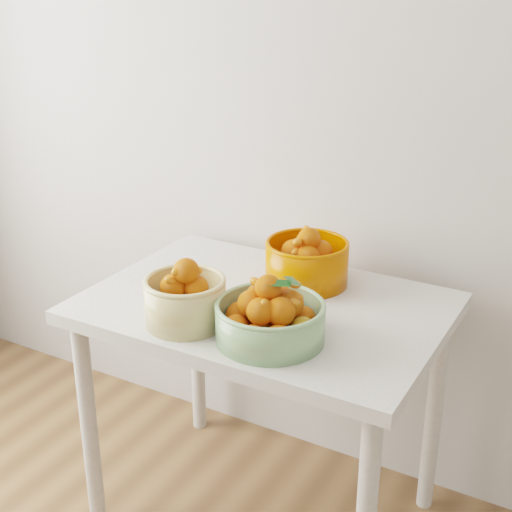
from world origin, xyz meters
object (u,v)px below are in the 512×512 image
(table, at_px, (265,332))
(bowl_green, at_px, (270,318))
(bowl_cream, at_px, (185,299))
(bowl_orange, at_px, (307,261))

(table, relative_size, bowl_green, 3.56)
(bowl_cream, bearing_deg, bowl_orange, 67.00)
(bowl_cream, xyz_separation_m, bowl_orange, (0.17, 0.39, 0.00))
(bowl_orange, bearing_deg, bowl_cream, -113.00)
(bowl_cream, bearing_deg, table, 60.79)
(table, bearing_deg, bowl_green, -57.78)
(bowl_cream, height_order, bowl_orange, bowl_cream)
(table, distance_m, bowl_cream, 0.30)
(table, bearing_deg, bowl_cream, -119.21)
(bowl_green, distance_m, bowl_orange, 0.37)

